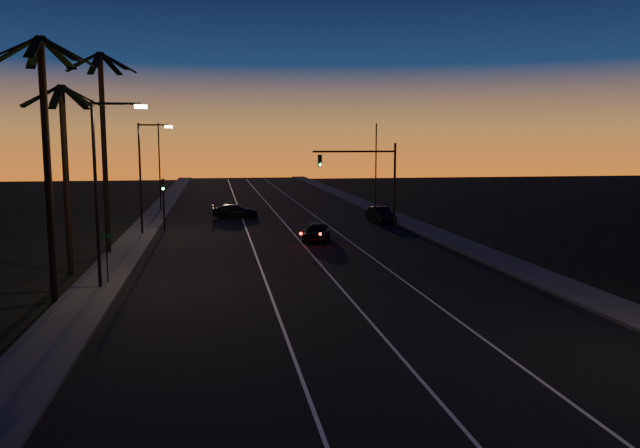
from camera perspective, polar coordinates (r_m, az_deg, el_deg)
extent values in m
cube|color=black|center=(41.67, -1.94, -2.27)|extent=(20.00, 170.00, 0.01)
cube|color=#3A3A37|center=(41.70, -17.39, -2.50)|extent=(2.40, 170.00, 0.16)
cube|color=#3A3A37|center=(44.53, 12.50, -1.71)|extent=(2.40, 170.00, 0.16)
cube|color=silver|center=(41.38, -6.06, -2.35)|extent=(0.12, 160.00, 0.01)
cube|color=silver|center=(41.74, -1.26, -2.23)|extent=(0.12, 160.00, 0.01)
cube|color=silver|center=(42.38, 3.43, -2.09)|extent=(0.12, 160.00, 0.01)
cylinder|color=black|center=(29.62, -23.63, 4.32)|extent=(0.32, 0.32, 11.50)
cube|color=black|center=(29.86, -22.07, 14.41)|extent=(2.18, 0.92, 1.18)
cube|color=black|center=(30.67, -22.89, 14.17)|extent=(1.25, 2.12, 1.18)
cube|color=black|center=(30.86, -24.61, 14.04)|extent=(1.34, 2.09, 1.18)
cube|color=black|center=(30.30, -26.02, 14.09)|extent=(2.18, 0.82, 1.18)
cube|color=black|center=(29.39, -26.08, 14.32)|extent=(1.90, 1.69, 1.18)
cube|color=black|center=(28.81, -24.65, 14.55)|extent=(0.45, 2.16, 1.18)
cube|color=black|center=(29.03, -22.82, 14.59)|extent=(1.95, 1.61, 1.18)
cylinder|color=black|center=(35.62, -22.19, 3.62)|extent=(0.32, 0.32, 10.00)
cube|color=black|center=(35.69, -20.82, 10.82)|extent=(2.18, 0.92, 1.18)
cube|color=black|center=(36.49, -21.53, 10.71)|extent=(1.25, 2.12, 1.18)
cube|color=black|center=(36.67, -22.96, 10.62)|extent=(1.34, 2.09, 1.18)
cube|color=black|center=(36.09, -24.10, 10.62)|extent=(2.18, 0.82, 1.18)
cube|color=black|center=(35.17, -24.10, 10.72)|extent=(1.90, 1.69, 1.18)
cube|color=black|center=(34.61, -22.89, 10.84)|extent=(0.45, 2.16, 1.18)
cube|color=black|center=(34.84, -21.40, 10.89)|extent=(1.95, 1.61, 1.18)
cylinder|color=black|center=(41.27, -19.11, 5.95)|extent=(0.32, 0.32, 12.50)
cube|color=black|center=(41.65, -17.96, 13.85)|extent=(2.18, 0.92, 1.18)
cube|color=black|center=(42.43, -18.63, 13.70)|extent=(1.25, 2.12, 1.18)
cube|color=black|center=(42.55, -19.89, 13.63)|extent=(1.34, 2.09, 1.18)
cube|color=black|center=(41.94, -20.84, 13.69)|extent=(2.18, 0.82, 1.18)
cube|color=black|center=(41.03, -20.77, 13.84)|extent=(1.90, 1.69, 1.18)
cube|color=black|center=(40.51, -19.67, 13.97)|extent=(0.45, 2.16, 1.18)
cube|color=black|center=(40.79, -18.40, 13.98)|extent=(1.95, 1.61, 1.18)
cylinder|color=black|center=(31.31, -19.79, 2.35)|extent=(0.16, 0.16, 9.00)
cylinder|color=black|center=(31.08, -18.12, 10.42)|extent=(2.20, 0.12, 0.12)
cube|color=#F1BF60|center=(30.93, -16.06, 10.27)|extent=(0.55, 0.26, 0.16)
cylinder|color=black|center=(49.10, -16.10, 3.91)|extent=(0.16, 0.16, 8.50)
cylinder|color=black|center=(48.93, -14.98, 8.75)|extent=(2.20, 0.12, 0.12)
cube|color=#F1BF60|center=(48.84, -13.68, 8.64)|extent=(0.55, 0.26, 0.16)
cylinder|color=black|center=(32.67, -18.89, -3.08)|extent=(0.06, 0.06, 2.60)
cube|color=#0B4514|center=(32.49, -18.97, -1.08)|extent=(0.70, 0.03, 0.20)
cylinder|color=black|center=(52.98, 6.84, 3.58)|extent=(0.20, 0.20, 7.00)
cylinder|color=black|center=(51.99, 3.16, 6.64)|extent=(7.00, 0.16, 0.16)
cube|color=black|center=(51.44, -0.02, 5.80)|extent=(0.32, 0.28, 1.00)
sphere|color=black|center=(51.27, 0.01, 6.16)|extent=(0.20, 0.20, 0.20)
sphere|color=black|center=(51.28, 0.01, 5.80)|extent=(0.20, 0.20, 0.20)
sphere|color=#14FF59|center=(51.29, 0.01, 5.44)|extent=(0.20, 0.20, 0.20)
cylinder|color=black|center=(51.11, -14.09, 1.69)|extent=(0.14, 0.14, 4.20)
cube|color=black|center=(50.98, -14.15, 3.48)|extent=(0.28, 0.25, 0.90)
sphere|color=black|center=(50.81, -14.17, 3.78)|extent=(0.18, 0.18, 0.18)
sphere|color=black|center=(50.83, -14.16, 3.47)|extent=(0.18, 0.18, 0.18)
sphere|color=#14FF59|center=(50.85, -14.15, 3.15)|extent=(0.18, 0.18, 0.18)
cylinder|color=black|center=(65.99, -14.46, 5.03)|extent=(0.14, 0.14, 9.00)
cylinder|color=black|center=(64.88, 5.13, 5.19)|extent=(0.14, 0.14, 9.00)
imported|color=black|center=(44.60, -0.32, -0.74)|extent=(2.79, 4.24, 1.34)
sphere|color=#FF0F05|center=(42.41, -1.76, -0.88)|extent=(0.18, 0.18, 0.18)
sphere|color=#FF0F05|center=(42.17, 0.03, -0.92)|extent=(0.18, 0.18, 0.18)
imported|color=black|center=(55.52, 5.56, 0.86)|extent=(1.92, 4.23, 1.35)
imported|color=black|center=(59.08, -7.78, 1.18)|extent=(4.50, 2.29, 1.25)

